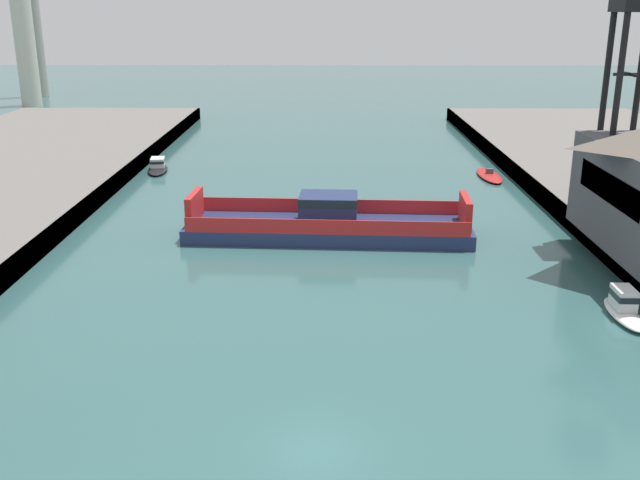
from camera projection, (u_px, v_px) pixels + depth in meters
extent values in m
plane|color=#335B5B|center=(316.00, 452.00, 28.68)|extent=(400.00, 400.00, 0.00)
cube|color=#423D38|center=(22.00, 262.00, 47.61)|extent=(0.30, 140.00, 1.64)
cube|color=#423D38|center=(620.00, 263.00, 47.32)|extent=(0.30, 140.00, 1.64)
cube|color=navy|center=(328.00, 230.00, 55.37)|extent=(21.92, 7.22, 1.10)
cube|color=red|center=(330.00, 206.00, 57.85)|extent=(20.73, 1.26, 1.10)
cube|color=red|center=(326.00, 227.00, 52.22)|extent=(20.73, 1.26, 1.10)
cube|color=navy|center=(328.00, 209.00, 54.86)|extent=(4.50, 3.56, 2.23)
cube|color=black|center=(328.00, 199.00, 54.63)|extent=(4.54, 3.60, 0.60)
cube|color=red|center=(465.00, 211.00, 54.25)|extent=(0.73, 4.25, 2.20)
cube|color=red|center=(194.00, 207.00, 55.48)|extent=(0.73, 4.25, 2.20)
ellipsoid|color=black|center=(158.00, 170.00, 77.45)|extent=(2.75, 6.05, 0.43)
cube|color=silver|center=(158.00, 162.00, 77.65)|extent=(1.66, 2.21, 0.98)
cube|color=black|center=(158.00, 161.00, 77.61)|extent=(1.71, 2.27, 0.29)
ellipsoid|color=red|center=(489.00, 175.00, 74.79)|extent=(2.23, 7.22, 0.42)
cube|color=#4C4C51|center=(490.00, 171.00, 74.65)|extent=(0.74, 0.41, 0.50)
ellipsoid|color=white|center=(624.00, 314.00, 40.93)|extent=(1.63, 4.91, 0.49)
cube|color=silver|center=(624.00, 298.00, 41.02)|extent=(1.11, 1.73, 1.19)
cube|color=black|center=(624.00, 295.00, 40.97)|extent=(1.14, 1.78, 0.36)
cube|color=black|center=(609.00, 188.00, 46.38)|extent=(0.08, 10.20, 1.86)
cylinder|color=black|center=(602.00, 119.00, 52.60)|extent=(0.44, 0.44, 14.85)
cylinder|color=black|center=(634.00, 119.00, 52.59)|extent=(0.44, 0.44, 14.85)
cylinder|color=black|center=(614.00, 124.00, 50.35)|extent=(0.44, 0.44, 14.85)
cube|color=black|center=(620.00, 152.00, 52.15)|extent=(2.37, 0.20, 0.20)
cube|color=black|center=(620.00, 152.00, 52.15)|extent=(0.20, 2.37, 0.20)
cube|color=black|center=(630.00, 74.00, 50.46)|extent=(2.37, 0.20, 0.20)
cube|color=black|center=(630.00, 74.00, 50.46)|extent=(0.20, 2.37, 0.20)
cylinder|color=#9E998E|center=(34.00, 22.00, 138.26)|extent=(2.67, 2.67, 28.32)
cylinder|color=beige|center=(22.00, 22.00, 124.98)|extent=(3.47, 3.47, 28.55)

